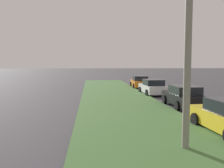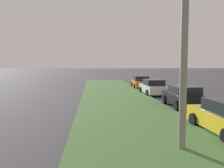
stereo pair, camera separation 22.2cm
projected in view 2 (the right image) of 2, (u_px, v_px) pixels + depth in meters
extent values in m
cube|color=#477238|center=(134.00, 122.00, 11.95)|extent=(60.00, 6.00, 0.12)
cylinder|color=black|center=(194.00, 120.00, 11.38)|extent=(0.65, 0.24, 0.64)
cube|color=black|center=(183.00, 99.00, 16.55)|extent=(4.32, 1.84, 0.70)
cube|color=black|center=(184.00, 90.00, 16.30)|extent=(2.21, 1.62, 0.55)
cylinder|color=black|center=(165.00, 100.00, 17.85)|extent=(0.64, 0.23, 0.64)
cylinder|color=black|center=(188.00, 99.00, 17.97)|extent=(0.64, 0.23, 0.64)
cylinder|color=black|center=(177.00, 106.00, 15.16)|extent=(0.64, 0.23, 0.64)
cylinder|color=black|center=(205.00, 106.00, 15.29)|extent=(0.64, 0.23, 0.64)
cube|color=silver|center=(153.00, 89.00, 23.17)|extent=(4.34, 1.89, 0.70)
cube|color=black|center=(154.00, 82.00, 22.92)|extent=(2.23, 1.65, 0.55)
cylinder|color=black|center=(141.00, 90.00, 24.44)|extent=(0.64, 0.23, 0.64)
cylinder|color=black|center=(158.00, 90.00, 24.62)|extent=(0.64, 0.23, 0.64)
cylinder|color=black|center=(147.00, 93.00, 21.76)|extent=(0.64, 0.23, 0.64)
cylinder|color=black|center=(167.00, 93.00, 21.95)|extent=(0.64, 0.23, 0.64)
cube|color=orange|center=(141.00, 83.00, 29.65)|extent=(4.38, 2.00, 0.70)
cube|color=black|center=(141.00, 78.00, 29.40)|extent=(2.27, 1.70, 0.55)
cylinder|color=black|center=(132.00, 84.00, 30.99)|extent=(0.65, 0.25, 0.64)
cylinder|color=black|center=(146.00, 84.00, 31.05)|extent=(0.65, 0.25, 0.64)
cylinder|color=black|center=(135.00, 86.00, 28.30)|extent=(0.65, 0.25, 0.64)
cylinder|color=black|center=(150.00, 86.00, 28.36)|extent=(0.65, 0.25, 0.64)
cylinder|color=gray|center=(184.00, 40.00, 7.89)|extent=(0.24, 0.24, 7.50)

